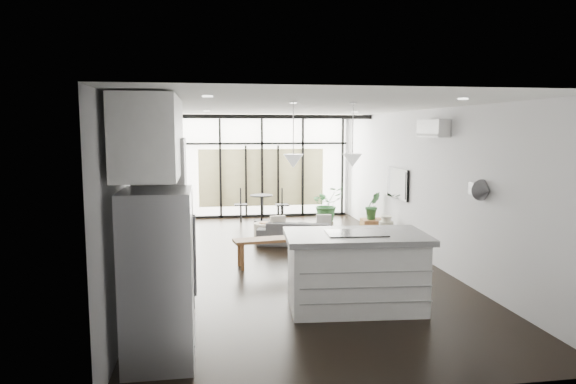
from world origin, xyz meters
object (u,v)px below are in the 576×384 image
object	(u,v)px
console_bench	(277,252)
tv	(398,184)
sofa	(299,229)
fridge	(158,277)
milk_can	(386,230)
island	(355,271)
pouf	(265,232)

from	to	relation	value
console_bench	tv	xyz separation A→B (m)	(2.76, 1.33, 1.05)
sofa	console_bench	xyz separation A→B (m)	(-0.69, -1.61, -0.09)
fridge	tv	bearing A→B (deg)	47.73
tv	sofa	bearing A→B (deg)	172.22
sofa	milk_can	xyz separation A→B (m)	(1.86, -0.21, -0.04)
island	sofa	world-z (taller)	island
island	fridge	xyz separation A→B (m)	(-2.49, -1.24, 0.39)
island	fridge	distance (m)	2.81
console_bench	tv	size ratio (longest dim) A/B	1.42
island	sofa	xyz separation A→B (m)	(-0.06, 3.99, -0.18)
fridge	milk_can	distance (m)	6.63
console_bench	milk_can	size ratio (longest dim) A/B	2.60
tv	island	bearing A→B (deg)	-118.46
fridge	pouf	size ratio (longest dim) A/B	3.65
fridge	tv	world-z (taller)	fridge
fridge	pouf	xyz separation A→B (m)	(1.76, 5.67, -0.71)
console_bench	milk_can	distance (m)	2.91
pouf	milk_can	xyz separation A→B (m)	(2.53, -0.65, 0.10)
console_bench	milk_can	world-z (taller)	milk_can
island	tv	xyz separation A→B (m)	(2.01, 3.71, 0.78)
milk_can	tv	distance (m)	1.02
sofa	console_bench	world-z (taller)	sofa
sofa	tv	xyz separation A→B (m)	(2.07, -0.28, 0.96)
milk_can	sofa	bearing A→B (deg)	173.50
fridge	tv	size ratio (longest dim) A/B	1.66
island	console_bench	size ratio (longest dim) A/B	1.21
console_bench	tv	distance (m)	3.24
fridge	tv	distance (m)	6.70
pouf	milk_can	distance (m)	2.62
island	console_bench	xyz separation A→B (m)	(-0.75, 2.37, -0.27)
pouf	milk_can	bearing A→B (deg)	-14.32
fridge	sofa	xyz separation A→B (m)	(2.43, 5.23, -0.57)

